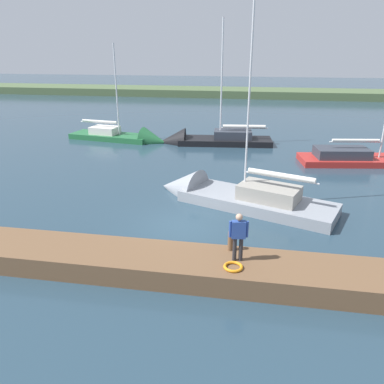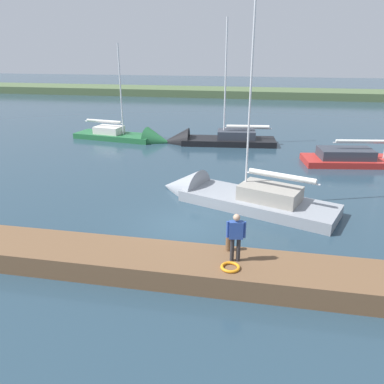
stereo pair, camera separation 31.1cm
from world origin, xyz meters
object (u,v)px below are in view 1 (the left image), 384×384
object	(u,v)px
life_ring_buoy	(233,267)
sailboat_mid_channel	(129,139)
person_on_dock	(238,234)
mooring_post_near	(231,241)
sailboat_outer_mooring	(224,196)
sailboat_far_left	(204,142)

from	to	relation	value
life_ring_buoy	sailboat_mid_channel	bearing A→B (deg)	-62.85
sailboat_mid_channel	person_on_dock	distance (m)	22.85
sailboat_mid_channel	person_on_dock	world-z (taller)	sailboat_mid_channel
mooring_post_near	life_ring_buoy	size ratio (longest dim) A/B	1.08
sailboat_outer_mooring	person_on_dock	size ratio (longest dim) A/B	7.00
life_ring_buoy	sailboat_mid_channel	xyz separation A→B (m)	(10.59, -20.66, -0.66)
sailboat_far_left	person_on_dock	world-z (taller)	sailboat_far_left
mooring_post_near	sailboat_mid_channel	xyz separation A→B (m)	(10.41, -19.43, -0.96)
life_ring_buoy	sailboat_outer_mooring	bearing A→B (deg)	-82.55
sailboat_outer_mooring	sailboat_far_left	world-z (taller)	sailboat_outer_mooring
life_ring_buoy	sailboat_far_left	size ratio (longest dim) A/B	0.06
life_ring_buoy	sailboat_mid_channel	distance (m)	23.22
mooring_post_near	person_on_dock	xyz separation A→B (m)	(-0.29, 0.69, 0.67)
life_ring_buoy	sailboat_mid_channel	world-z (taller)	sailboat_mid_channel
life_ring_buoy	person_on_dock	bearing A→B (deg)	-101.07
sailboat_far_left	person_on_dock	size ratio (longest dim) A/B	6.35
sailboat_outer_mooring	sailboat_far_left	distance (m)	13.04
mooring_post_near	sailboat_outer_mooring	bearing A→B (deg)	-82.77
sailboat_mid_channel	sailboat_far_left	bearing A→B (deg)	8.94
sailboat_outer_mooring	person_on_dock	xyz separation A→B (m)	(-1.14, 7.38, 1.58)
mooring_post_near	sailboat_mid_channel	size ratio (longest dim) A/B	0.08
life_ring_buoy	sailboat_far_left	bearing A→B (deg)	-79.46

